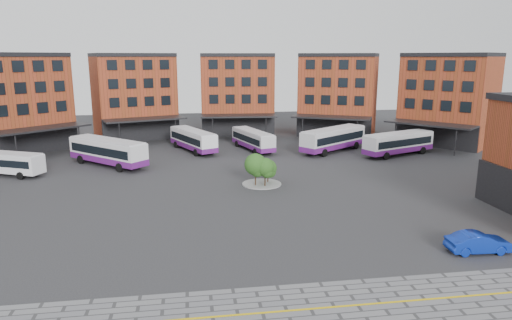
{
  "coord_description": "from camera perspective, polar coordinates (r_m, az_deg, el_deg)",
  "views": [
    {
      "loc": [
        -5.92,
        -36.62,
        13.99
      ],
      "look_at": [
        0.59,
        6.92,
        4.0
      ],
      "focal_mm": 32.0,
      "sensor_mm": 36.0,
      "label": 1
    }
  ],
  "objects": [
    {
      "name": "ground",
      "position": [
        39.65,
        0.64,
        -7.88
      ],
      "size": [
        160.0,
        160.0,
        0.0
      ],
      "primitive_type": "plane",
      "color": "#28282B",
      "rests_on": "ground"
    },
    {
      "name": "yellow_line",
      "position": [
        27.74,
        9.78,
        -17.64
      ],
      "size": [
        26.0,
        0.15,
        0.02
      ],
      "primitive_type": "cube",
      "color": "gold",
      "rests_on": "paving_zone"
    },
    {
      "name": "main_building",
      "position": [
        75.18,
        -7.66,
        7.51
      ],
      "size": [
        94.14,
        42.48,
        14.6
      ],
      "color": "#933820",
      "rests_on": "ground"
    },
    {
      "name": "tree_island",
      "position": [
        50.3,
        0.74,
        -1.03
      ],
      "size": [
        4.4,
        4.4,
        3.7
      ],
      "color": "gray",
      "rests_on": "ground"
    },
    {
      "name": "bus_a",
      "position": [
        62.52,
        -28.92,
        -0.2
      ],
      "size": [
        9.98,
        6.22,
        2.81
      ],
      "rotation": [
        0.0,
        0.0,
        1.14
      ],
      "color": "silver",
      "rests_on": "ground"
    },
    {
      "name": "bus_b",
      "position": [
        62.63,
        -18.05,
        1.03
      ],
      "size": [
        11.04,
        10.69,
        3.52
      ],
      "rotation": [
        0.0,
        0.0,
        0.81
      ],
      "color": "silver",
      "rests_on": "ground"
    },
    {
      "name": "bus_c",
      "position": [
        69.72,
        -7.88,
        2.54
      ],
      "size": [
        7.04,
        11.48,
        3.21
      ],
      "rotation": [
        0.0,
        0.0,
        0.42
      ],
      "color": "white",
      "rests_on": "ground"
    },
    {
      "name": "bus_d",
      "position": [
        69.75,
        -0.4,
        2.58
      ],
      "size": [
        5.46,
        10.92,
        3.01
      ],
      "rotation": [
        0.0,
        0.0,
        0.3
      ],
      "color": "silver",
      "rests_on": "ground"
    },
    {
      "name": "bus_e",
      "position": [
        69.64,
        9.65,
        2.62
      ],
      "size": [
        11.85,
        9.67,
        3.53
      ],
      "rotation": [
        0.0,
        0.0,
        -0.95
      ],
      "color": "silver",
      "rests_on": "ground"
    },
    {
      "name": "bus_f",
      "position": [
        69.13,
        17.39,
        2.03
      ],
      "size": [
        11.89,
        6.94,
        3.31
      ],
      "rotation": [
        0.0,
        0.0,
        -1.18
      ],
      "color": "silver",
      "rests_on": "ground"
    },
    {
      "name": "blue_car",
      "position": [
        37.49,
        26.04,
        -9.25
      ],
      "size": [
        4.66,
        1.79,
        1.51
      ],
      "primitive_type": "imported",
      "rotation": [
        0.0,
        0.0,
        1.53
      ],
      "color": "#0B279B",
      "rests_on": "ground"
    }
  ]
}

